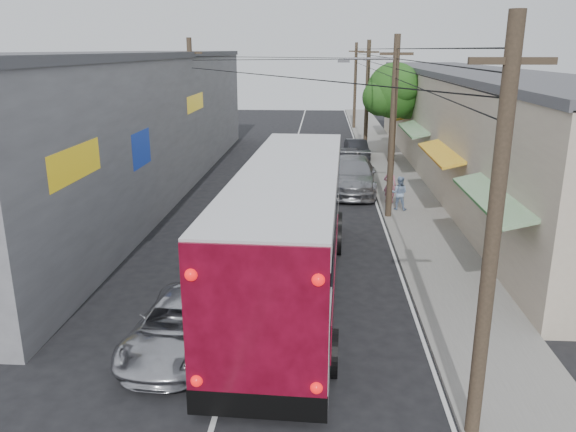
% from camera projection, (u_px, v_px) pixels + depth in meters
% --- Properties ---
extents(ground, '(120.00, 120.00, 0.00)m').
position_uv_depth(ground, '(228.00, 372.00, 13.37)').
color(ground, black).
rests_on(ground, ground).
extents(sidewalk, '(3.00, 80.00, 0.12)m').
position_uv_depth(sidewalk, '(397.00, 182.00, 32.11)').
color(sidewalk, slate).
rests_on(sidewalk, ground).
extents(building_right, '(7.09, 40.00, 6.25)m').
position_uv_depth(building_right, '(473.00, 124.00, 32.88)').
color(building_right, beige).
rests_on(building_right, ground).
extents(building_left, '(7.20, 36.00, 7.25)m').
position_uv_depth(building_left, '(124.00, 122.00, 30.04)').
color(building_left, gray).
rests_on(building_left, ground).
extents(utility_poles, '(11.80, 45.28, 8.00)m').
position_uv_depth(utility_poles, '(340.00, 110.00, 31.46)').
color(utility_poles, '#473828').
rests_on(utility_poles, ground).
extents(street_tree, '(4.40, 4.00, 6.60)m').
position_uv_depth(street_tree, '(395.00, 93.00, 36.53)').
color(street_tree, '#3F2B19').
rests_on(street_tree, ground).
extents(coach_bus, '(3.65, 13.97, 3.99)m').
position_uv_depth(coach_bus, '(290.00, 227.00, 17.49)').
color(coach_bus, silver).
rests_on(coach_bus, ground).
extents(jeepney, '(2.44, 4.76, 1.28)m').
position_uv_depth(jeepney, '(179.00, 326.00, 14.23)').
color(jeepney, silver).
rests_on(jeepney, ground).
extents(parked_suv, '(2.84, 6.30, 1.79)m').
position_uv_depth(parked_suv, '(352.00, 175.00, 30.12)').
color(parked_suv, gray).
rests_on(parked_suv, ground).
extents(parked_car_mid, '(2.07, 4.33, 1.43)m').
position_uv_depth(parked_car_mid, '(348.00, 159.00, 35.32)').
color(parked_car_mid, '#26252A').
rests_on(parked_car_mid, ground).
extents(parked_car_far, '(1.71, 4.03, 1.29)m').
position_uv_depth(parked_car_far, '(357.00, 149.00, 39.37)').
color(parked_car_far, black).
rests_on(parked_car_far, ground).
extents(pedestrian_near, '(0.74, 0.61, 1.73)m').
position_uv_depth(pedestrian_near, '(390.00, 185.00, 27.55)').
color(pedestrian_near, '#C56882').
rests_on(pedestrian_near, sidewalk).
extents(pedestrian_far, '(0.90, 0.78, 1.60)m').
position_uv_depth(pedestrian_far, '(399.00, 193.00, 26.25)').
color(pedestrian_far, '#8BA5CB').
rests_on(pedestrian_far, sidewalk).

